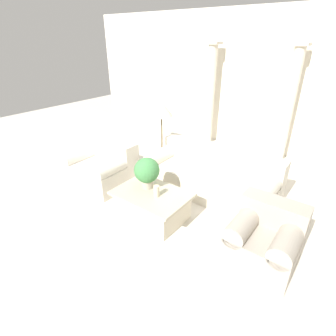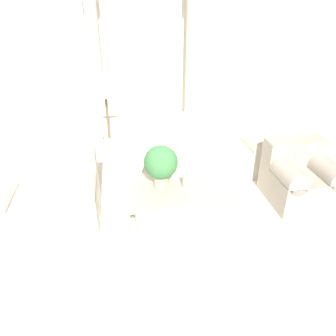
{
  "view_description": "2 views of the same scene",
  "coord_description": "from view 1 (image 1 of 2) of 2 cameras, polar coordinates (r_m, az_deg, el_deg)",
  "views": [
    {
      "loc": [
        2.29,
        -2.95,
        2.58
      ],
      "look_at": [
        -0.05,
        0.16,
        0.63
      ],
      "focal_mm": 28.0,
      "sensor_mm": 36.0,
      "label": 1
    },
    {
      "loc": [
        -0.57,
        -3.59,
        2.46
      ],
      "look_at": [
        -0.01,
        -0.19,
        0.61
      ],
      "focal_mm": 35.0,
      "sensor_mm": 36.0,
      "label": 2
    }
  ],
  "objects": [
    {
      "name": "potted_plant",
      "position": [
        4.03,
        -4.62,
        -0.7
      ],
      "size": [
        0.4,
        0.4,
        0.5
      ],
      "color": "#B2A893",
      "rests_on": "coffee_table"
    },
    {
      "name": "coffee_table",
      "position": [
        4.14,
        -3.45,
        -7.97
      ],
      "size": [
        1.13,
        0.79,
        0.45
      ],
      "color": "beige",
      "rests_on": "ground_plane"
    },
    {
      "name": "armchair",
      "position": [
        3.59,
        20.41,
        -13.85
      ],
      "size": [
        0.81,
        0.8,
        0.77
      ],
      "color": "#ADA393",
      "rests_on": "ground_plane"
    },
    {
      "name": "loveseat",
      "position": [
        5.24,
        -14.05,
        0.55
      ],
      "size": [
        1.19,
        0.94,
        0.8
      ],
      "color": "silver",
      "rests_on": "ground_plane"
    },
    {
      "name": "column_left",
      "position": [
        6.92,
        9.14,
        15.42
      ],
      "size": [
        0.32,
        0.32,
        2.48
      ],
      "color": "beige",
      "rests_on": "ground_plane"
    },
    {
      "name": "pillar_candle",
      "position": [
        3.89,
        -2.54,
        -5.02
      ],
      "size": [
        0.09,
        0.09,
        0.18
      ],
      "color": "beige",
      "rests_on": "coffee_table"
    },
    {
      "name": "column_right",
      "position": [
        6.28,
        24.78,
        12.23
      ],
      "size": [
        0.32,
        0.32,
        2.48
      ],
      "color": "beige",
      "rests_on": "ground_plane"
    },
    {
      "name": "wall_back",
      "position": [
        6.83,
        17.79,
        17.23
      ],
      "size": [
        10.0,
        0.06,
        3.2
      ],
      "color": "silver",
      "rests_on": "ground_plane"
    },
    {
      "name": "ground_plane",
      "position": [
        4.54,
        -0.7,
        -7.94
      ],
      "size": [
        16.0,
        16.0,
        0.0
      ],
      "primitive_type": "plane",
      "color": "silver"
    },
    {
      "name": "floor_lamp",
      "position": [
        4.97,
        -1.44,
        12.22
      ],
      "size": [
        0.43,
        0.43,
        1.54
      ],
      "color": "brown",
      "rests_on": "ground_plane"
    },
    {
      "name": "sofa_long",
      "position": [
        4.82,
        9.48,
        -1.58
      ],
      "size": [
        2.37,
        0.94,
        0.8
      ],
      "color": "beige",
      "rests_on": "ground_plane"
    }
  ]
}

